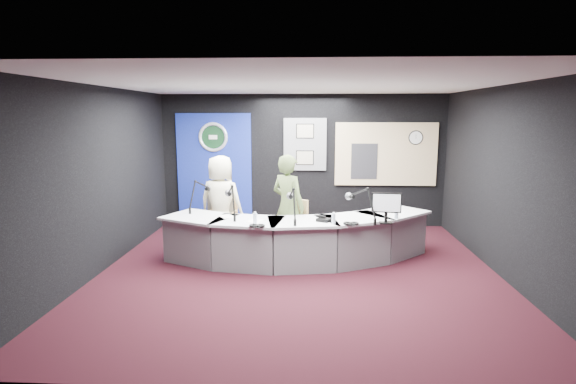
{
  "coord_description": "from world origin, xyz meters",
  "views": [
    {
      "loc": [
        0.17,
        -6.55,
        2.37
      ],
      "look_at": [
        -0.2,
        0.8,
        1.1
      ],
      "focal_mm": 28.0,
      "sensor_mm": 36.0,
      "label": 1
    }
  ],
  "objects_px": {
    "person_woman": "(288,206)",
    "person_man": "(221,202)",
    "broadcast_desk": "(296,238)",
    "armchair_left": "(221,218)",
    "armchair_right": "(288,229)"
  },
  "relations": [
    {
      "from": "armchair_right",
      "to": "armchair_left",
      "type": "bearing_deg",
      "value": -160.77
    },
    {
      "from": "broadcast_desk",
      "to": "armchair_left",
      "type": "distance_m",
      "value": 1.56
    },
    {
      "from": "broadcast_desk",
      "to": "armchair_left",
      "type": "xyz_separation_m",
      "value": [
        -1.38,
        0.72,
        0.15
      ]
    },
    {
      "from": "armchair_left",
      "to": "broadcast_desk",
      "type": "bearing_deg",
      "value": -20.83
    },
    {
      "from": "armchair_left",
      "to": "person_woman",
      "type": "bearing_deg",
      "value": -14.77
    },
    {
      "from": "broadcast_desk",
      "to": "person_woman",
      "type": "relative_size",
      "value": 2.6
    },
    {
      "from": "person_man",
      "to": "person_woman",
      "type": "xyz_separation_m",
      "value": [
        1.23,
        -0.49,
        0.03
      ]
    },
    {
      "from": "person_woman",
      "to": "person_man",
      "type": "bearing_deg",
      "value": 14.34
    },
    {
      "from": "broadcast_desk",
      "to": "armchair_right",
      "type": "relative_size",
      "value": 4.75
    },
    {
      "from": "armchair_right",
      "to": "person_man",
      "type": "xyz_separation_m",
      "value": [
        -1.23,
        0.49,
        0.36
      ]
    },
    {
      "from": "person_woman",
      "to": "armchair_left",
      "type": "bearing_deg",
      "value": 14.34
    },
    {
      "from": "armchair_right",
      "to": "person_man",
      "type": "bearing_deg",
      "value": -160.77
    },
    {
      "from": "armchair_left",
      "to": "person_woman",
      "type": "relative_size",
      "value": 0.61
    },
    {
      "from": "armchair_left",
      "to": "armchair_right",
      "type": "xyz_separation_m",
      "value": [
        1.23,
        -0.49,
        -0.05
      ]
    },
    {
      "from": "broadcast_desk",
      "to": "person_man",
      "type": "height_order",
      "value": "person_man"
    }
  ]
}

